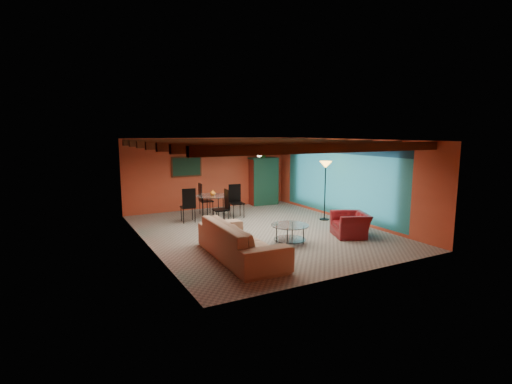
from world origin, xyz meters
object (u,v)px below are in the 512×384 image
dining_table (213,203)px  vase (213,183)px  potted_plant (263,153)px  floor_lamp (325,191)px  sofa (241,240)px  coffee_table (290,234)px  armchair (350,225)px  armoire (263,182)px

dining_table → vase: size_ratio=11.33×
potted_plant → vase: 3.38m
floor_lamp → potted_plant: potted_plant is taller
vase → sofa: bearing=-102.9°
coffee_table → potted_plant: potted_plant is taller
potted_plant → dining_table: bearing=-150.0°
coffee_table → potted_plant: bearing=68.0°
armchair → dining_table: bearing=-123.4°
armoire → potted_plant: bearing=0.0°
armchair → armoire: (0.20, 5.41, 0.59)m
sofa → vase: vase is taller
armchair → potted_plant: (0.20, 5.41, 1.74)m
coffee_table → vase: bearing=101.7°
armoire → vase: (-2.84, -1.64, 0.32)m
dining_table → potted_plant: size_ratio=4.69×
armoire → floor_lamp: (0.45, -3.42, 0.07)m
sofa → armchair: size_ratio=2.83×
floor_lamp → potted_plant: (-0.45, 3.42, 1.09)m
potted_plant → armchair: bearing=-92.1°
armchair → armoire: 5.45m
armchair → floor_lamp: bearing=-176.4°
sofa → floor_lamp: floor_lamp is taller
armchair → armoire: size_ratio=0.56×
sofa → armoire: (3.76, 5.66, 0.49)m
sofa → armoire: size_ratio=1.59×
dining_table → coffee_table: bearing=-78.3°
vase → potted_plant: bearing=30.0°
sofa → coffee_table: 1.73m
dining_table → floor_lamp: 3.76m
coffee_table → armoire: 5.65m
armoire → floor_lamp: 3.45m
sofa → coffee_table: (1.66, 0.45, -0.17)m
armoire → vase: 3.29m
coffee_table → vase: vase is taller
floor_lamp → armoire: bearing=97.5°
armoire → potted_plant: 1.16m
vase → dining_table: bearing=0.0°
vase → armoire: bearing=30.0°
vase → armchair: bearing=-55.1°
coffee_table → dining_table: size_ratio=0.46×
coffee_table → floor_lamp: floor_lamp is taller
potted_plant → vase: (-2.84, -1.64, -0.83)m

